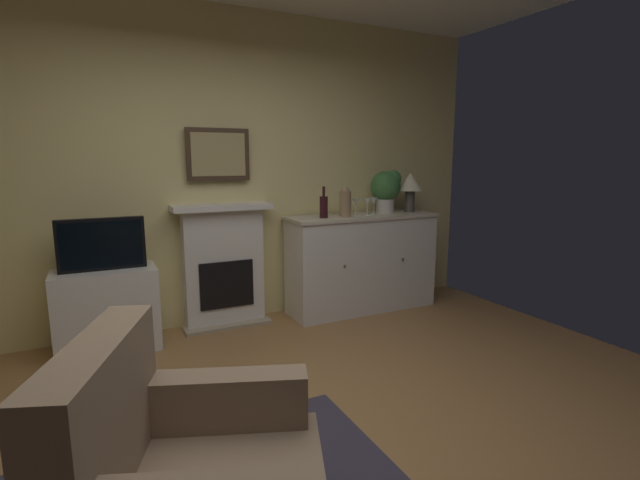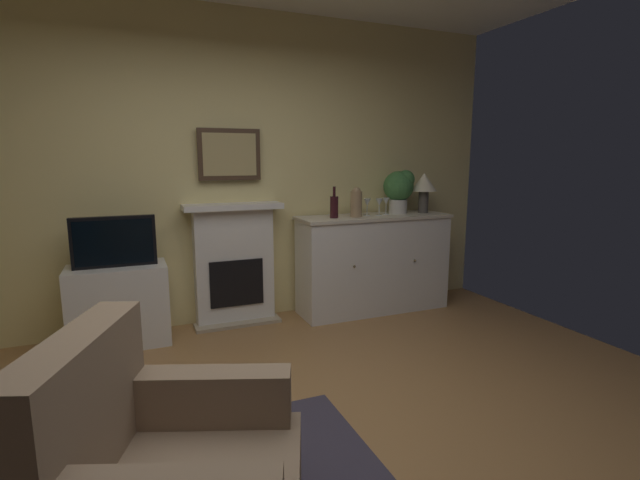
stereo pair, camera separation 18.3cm
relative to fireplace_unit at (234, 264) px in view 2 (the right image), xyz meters
The scene contains 14 objects.
ground_plane 2.15m from the fireplace_unit, 92.71° to the right, with size 5.58×4.45×0.10m, color #9E7042.
wall_rear 0.86m from the fireplace_unit, 127.49° to the left, with size 5.58×0.06×2.78m, color #EAD68C.
fireplace_unit is the anchor object (origin of this frame).
framed_picture 0.98m from the fireplace_unit, 90.00° to the left, with size 0.55×0.04×0.45m.
sideboard_cabinet 1.35m from the fireplace_unit, ahead, with size 1.51×0.49×0.95m.
table_lamp 2.03m from the fireplace_unit, ahead, with size 0.26×0.26×0.40m.
wine_bottle 1.05m from the fireplace_unit, 13.59° to the right, with size 0.08×0.08×0.29m.
wine_glass_left 1.38m from the fireplace_unit, ahead, with size 0.07×0.07×0.16m.
wine_glass_center 1.49m from the fireplace_unit, ahead, with size 0.07×0.07×0.16m.
wine_glass_right 1.58m from the fireplace_unit, ahead, with size 0.07×0.07×0.16m.
vase_decorative 1.26m from the fireplace_unit, 11.49° to the right, with size 0.11×0.11×0.28m.
tv_cabinet 1.01m from the fireplace_unit, behind, with size 0.75×0.42×0.65m.
tv_set 1.04m from the fireplace_unit, 169.23° to the right, with size 0.62×0.07×0.40m.
potted_plant_small 1.78m from the fireplace_unit, ahead, with size 0.30×0.30×0.43m.
Camera 2 is at (-0.75, -2.01, 1.49)m, focal length 25.92 mm.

